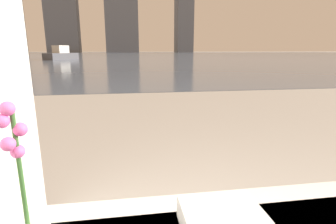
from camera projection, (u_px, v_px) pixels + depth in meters
name	position (u px, v px, depth m)	size (l,w,h in m)	color
towel_stack	(221.00, 219.00, 0.85)	(0.26, 0.20, 0.08)	white
harbor_water	(129.00, 55.00, 59.84)	(180.00, 110.00, 0.01)	slate
harbor_boat_1	(57.00, 52.00, 68.38)	(2.12, 4.14, 1.48)	maroon
harbor_boat_2	(61.00, 55.00, 30.06)	(3.34, 4.42, 1.59)	#4C4C51
skyline_tower_2	(122.00, 14.00, 109.76)	(13.36, 10.82, 31.34)	slate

